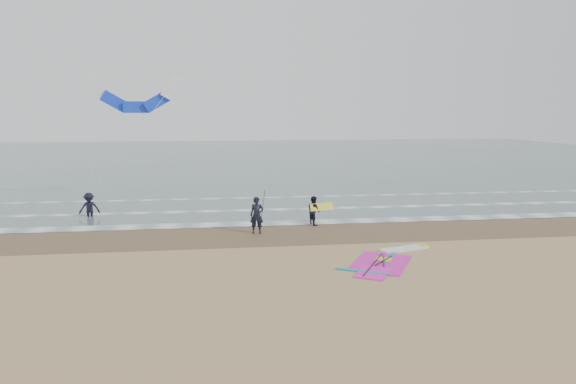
{
  "coord_description": "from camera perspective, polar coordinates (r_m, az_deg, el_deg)",
  "views": [
    {
      "loc": [
        -3.56,
        -18.39,
        5.9
      ],
      "look_at": [
        -0.44,
        5.0,
        2.2
      ],
      "focal_mm": 32.0,
      "sensor_mm": 36.0,
      "label": 1
    }
  ],
  "objects": [
    {
      "name": "foam_waterline",
      "position": [
        29.64,
        -0.55,
        -2.51
      ],
      "size": [
        120.0,
        9.15,
        0.02
      ],
      "color": "white",
      "rests_on": "ground"
    },
    {
      "name": "sea_water",
      "position": [
        66.75,
        -4.53,
        3.82
      ],
      "size": [
        120.0,
        80.0,
        0.02
      ],
      "primitive_type": "cube",
      "color": "#47605E",
      "rests_on": "ground"
    },
    {
      "name": "held_pole",
      "position": [
        24.98,
        -2.81,
        -1.64
      ],
      "size": [
        0.17,
        0.86,
        1.82
      ],
      "color": "black",
      "rests_on": "ground"
    },
    {
      "name": "person_standing",
      "position": [
        25.03,
        -3.49,
        -2.61
      ],
      "size": [
        0.71,
        0.51,
        1.82
      ],
      "primitive_type": "imported",
      "rotation": [
        0.0,
        0.0,
        -0.12
      ],
      "color": "black",
      "rests_on": "ground"
    },
    {
      "name": "person_walking",
      "position": [
        27.0,
        2.87,
        -2.06
      ],
      "size": [
        0.82,
        0.91,
        1.53
      ],
      "primitive_type": "imported",
      "rotation": [
        0.0,
        0.0,
        1.97
      ],
      "color": "black",
      "rests_on": "ground"
    },
    {
      "name": "ground",
      "position": [
        19.64,
        3.24,
        -8.59
      ],
      "size": [
        120.0,
        120.0,
        0.0
      ],
      "primitive_type": "plane",
      "color": "tan",
      "rests_on": "ground"
    },
    {
      "name": "wet_sand_band",
      "position": [
        25.35,
        0.69,
        -4.54
      ],
      "size": [
        120.0,
        5.0,
        0.01
      ],
      "primitive_type": "cube",
      "color": "brown",
      "rests_on": "ground"
    },
    {
      "name": "carried_kiteboard",
      "position": [
        26.94,
        3.75,
        -1.65
      ],
      "size": [
        1.3,
        0.51,
        0.39
      ],
      "color": "yellow",
      "rests_on": "ground"
    },
    {
      "name": "windsurf_rig",
      "position": [
        21.23,
        11.12,
        -7.31
      ],
      "size": [
        4.84,
        4.58,
        0.12
      ],
      "color": "white",
      "rests_on": "ground"
    },
    {
      "name": "surf_kite",
      "position": [
        34.89,
        -16.59,
        10.1
      ],
      "size": [
        6.01,
        5.12,
        7.23
      ],
      "color": "white",
      "rests_on": "ground"
    },
    {
      "name": "person_wading",
      "position": [
        30.93,
        -21.24,
        -1.04
      ],
      "size": [
        1.19,
        0.76,
        1.76
      ],
      "primitive_type": "imported",
      "rotation": [
        0.0,
        0.0,
        0.1
      ],
      "color": "black",
      "rests_on": "ground"
    }
  ]
}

